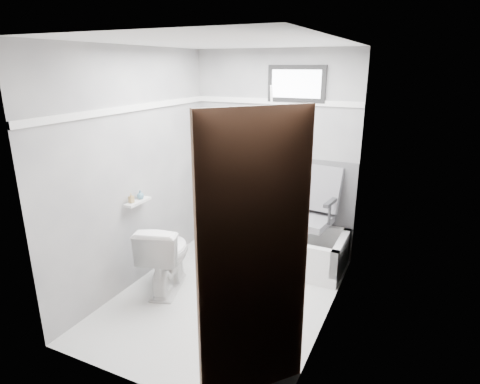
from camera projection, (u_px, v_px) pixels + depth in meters
The scene contains 19 objects.
floor at pixel (225, 296), 4.03m from camera, with size 2.60×2.60×0.00m, color silver.
ceiling at pixel (222, 42), 3.30m from camera, with size 2.60×2.60×0.00m, color silver.
wall_back at pixel (274, 154), 4.78m from camera, with size 2.00×0.02×2.40m, color slate.
wall_front at pixel (129, 233), 2.54m from camera, with size 2.00×0.02×2.40m, color slate.
wall_left at pixel (136, 170), 4.07m from camera, with size 0.02×2.60×2.40m, color slate.
wall_right at pixel (333, 196), 3.26m from camera, with size 0.02×2.60×2.40m, color slate.
bathtub at pixel (279, 245), 4.67m from camera, with size 1.50×0.70×0.42m, color white, non-canonical shape.
office_chair at pixel (307, 214), 4.47m from camera, with size 0.59×0.59×1.03m, color slate, non-canonical shape.
toilet at pixel (166, 256), 4.08m from camera, with size 0.42×0.74×0.73m, color white.
door at pixel (275, 295), 2.22m from camera, with size 0.78×0.78×2.00m, color brown, non-canonical shape.
window at pixel (297, 84), 4.42m from camera, with size 0.66×0.04×0.40m, color black, non-canonical shape.
backerboard at pixel (292, 189), 4.80m from camera, with size 1.50×0.02×0.78m, color #4C4C4F.
trim_back at pixel (275, 101), 4.59m from camera, with size 2.00×0.02×0.06m, color white.
trim_left at pixel (132, 108), 3.88m from camera, with size 0.02×2.60×0.06m, color white.
pole at pixel (274, 172), 4.59m from camera, with size 0.02×0.02×1.95m, color white.
shelf at pixel (138, 202), 4.04m from camera, with size 0.10×0.32×0.03m, color silver.
soap_bottle_a at pixel (131, 198), 3.96m from camera, with size 0.04×0.04×0.10m, color #A68853.
soap_bottle_b at pixel (140, 194), 4.08m from camera, with size 0.07×0.07×0.09m, color teal.
faucet at pixel (257, 204), 5.04m from camera, with size 0.26×0.10×0.16m, color silver, non-canonical shape.
Camera 1 is at (1.64, -3.12, 2.22)m, focal length 30.00 mm.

